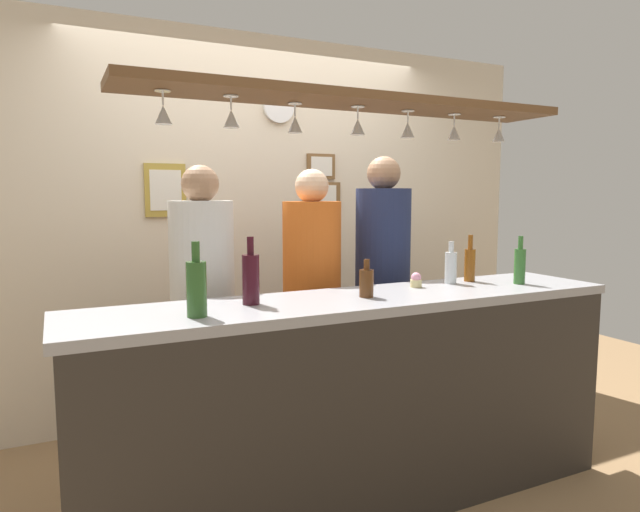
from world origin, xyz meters
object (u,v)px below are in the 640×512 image
at_px(bottle_beer_brown_stubby, 366,282).
at_px(wall_clock, 279,107).
at_px(person_left_white_patterned_shirt, 203,290).
at_px(bottle_soda_clear, 451,267).
at_px(picture_frame_caricature, 165,190).
at_px(person_middle_orange_shirt, 312,283).
at_px(picture_frame_lower_pair, 322,195).
at_px(bottle_beer_green_import, 520,265).
at_px(person_right_navy_shirt, 383,269).
at_px(bottle_beer_amber_tall, 470,263).
at_px(cupcake, 416,280).
at_px(bottle_champagne_green, 197,287).
at_px(bottle_wine_dark_red, 251,278).
at_px(picture_frame_upper_small, 321,166).

bearing_deg(bottle_beer_brown_stubby, wall_clock, 84.91).
relative_size(person_left_white_patterned_shirt, wall_clock, 7.59).
relative_size(bottle_soda_clear, picture_frame_caricature, 0.68).
height_order(person_middle_orange_shirt, picture_frame_lower_pair, person_middle_orange_shirt).
height_order(person_left_white_patterned_shirt, bottle_beer_green_import, person_left_white_patterned_shirt).
relative_size(person_right_navy_shirt, bottle_beer_amber_tall, 6.72).
bearing_deg(bottle_beer_amber_tall, bottle_beer_green_import, -46.06).
bearing_deg(cupcake, person_right_navy_shirt, 75.78).
bearing_deg(bottle_champagne_green, bottle_wine_dark_red, 27.93).
height_order(bottle_wine_dark_red, bottle_beer_brown_stubby, bottle_wine_dark_red).
distance_m(bottle_wine_dark_red, bottle_champagne_green, 0.31).
xyz_separation_m(person_right_navy_shirt, picture_frame_lower_pair, (-0.05, 0.76, 0.46)).
height_order(person_left_white_patterned_shirt, person_middle_orange_shirt, person_left_white_patterned_shirt).
bearing_deg(person_left_white_patterned_shirt, person_right_navy_shirt, 0.00).
bearing_deg(wall_clock, person_middle_orange_shirt, -97.44).
height_order(bottle_beer_green_import, wall_clock, wall_clock).
height_order(person_left_white_patterned_shirt, cupcake, person_left_white_patterned_shirt).
distance_m(person_right_navy_shirt, bottle_soda_clear, 0.54).
distance_m(person_left_white_patterned_shirt, picture_frame_caricature, 0.93).
bearing_deg(cupcake, bottle_wine_dark_red, -176.55).
xyz_separation_m(person_middle_orange_shirt, bottle_beer_green_import, (0.92, -0.70, 0.14)).
xyz_separation_m(person_left_white_patterned_shirt, picture_frame_upper_small, (1.07, 0.76, 0.71)).
bearing_deg(bottle_beer_amber_tall, picture_frame_caricature, 138.32).
height_order(person_left_white_patterned_shirt, picture_frame_upper_small, picture_frame_upper_small).
bearing_deg(bottle_beer_green_import, bottle_soda_clear, 151.87).
xyz_separation_m(bottle_beer_amber_tall, wall_clock, (-0.64, 1.26, 0.99)).
bearing_deg(bottle_wine_dark_red, bottle_beer_brown_stubby, -7.42).
bearing_deg(bottle_beer_brown_stubby, picture_frame_lower_pair, 72.13).
relative_size(person_right_navy_shirt, bottle_wine_dark_red, 5.82).
relative_size(bottle_beer_brown_stubby, cupcake, 2.31).
xyz_separation_m(person_right_navy_shirt, bottle_champagne_green, (-1.33, -0.74, 0.09)).
bearing_deg(bottle_soda_clear, picture_frame_lower_pair, 97.08).
bearing_deg(person_middle_orange_shirt, bottle_beer_amber_tall, -34.74).
bearing_deg(bottle_beer_green_import, wall_clock, 119.49).
bearing_deg(bottle_beer_green_import, person_right_navy_shirt, 121.71).
height_order(person_left_white_patterned_shirt, picture_frame_caricature, picture_frame_caricature).
distance_m(person_right_navy_shirt, wall_clock, 1.36).
relative_size(person_middle_orange_shirt, picture_frame_upper_small, 7.55).
distance_m(bottle_beer_brown_stubby, picture_frame_lower_pair, 1.55).
bearing_deg(bottle_beer_amber_tall, bottle_champagne_green, -171.54).
distance_m(bottle_beer_green_import, picture_frame_lower_pair, 1.58).
distance_m(bottle_wine_dark_red, bottle_beer_brown_stubby, 0.55).
relative_size(bottle_beer_green_import, wall_clock, 1.18).
bearing_deg(person_right_navy_shirt, bottle_beer_brown_stubby, -127.43).
xyz_separation_m(person_left_white_patterned_shirt, bottle_wine_dark_red, (0.07, -0.60, 0.14)).
distance_m(person_middle_orange_shirt, picture_frame_caricature, 1.16).
bearing_deg(wall_clock, person_right_navy_shirt, -62.68).
height_order(person_right_navy_shirt, bottle_beer_brown_stubby, person_right_navy_shirt).
bearing_deg(bottle_champagne_green, bottle_beer_green_import, 1.52).
bearing_deg(picture_frame_caricature, person_left_white_patterned_shirt, -86.84).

